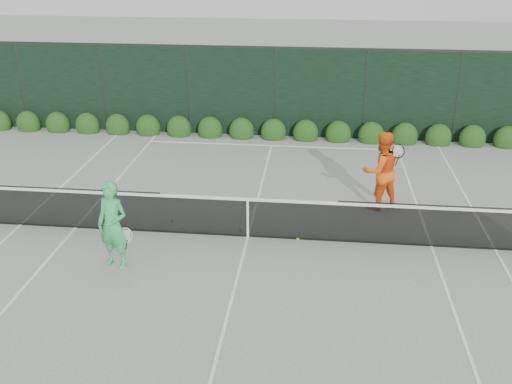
# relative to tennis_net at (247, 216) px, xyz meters

# --- Properties ---
(ground) EXTENTS (80.00, 80.00, 0.00)m
(ground) POSITION_rel_tennis_net_xyz_m (0.02, 0.00, -0.53)
(ground) COLOR gray
(ground) RESTS_ON ground
(tennis_net) EXTENTS (12.90, 0.10, 1.07)m
(tennis_net) POSITION_rel_tennis_net_xyz_m (0.00, 0.00, 0.00)
(tennis_net) COLOR black
(tennis_net) RESTS_ON ground
(player_woman) EXTENTS (0.79, 0.63, 1.88)m
(player_woman) POSITION_rel_tennis_net_xyz_m (-2.55, -1.54, 0.41)
(player_woman) COLOR #38C060
(player_woman) RESTS_ON ground
(player_man) EXTENTS (1.21, 1.10, 2.01)m
(player_man) POSITION_rel_tennis_net_xyz_m (3.11, 1.92, 0.48)
(player_man) COLOR #FF6115
(player_man) RESTS_ON ground
(court_lines) EXTENTS (11.03, 23.83, 0.01)m
(court_lines) POSITION_rel_tennis_net_xyz_m (0.02, 0.00, -0.53)
(court_lines) COLOR white
(court_lines) RESTS_ON ground
(windscreen_fence) EXTENTS (32.00, 21.07, 3.06)m
(windscreen_fence) POSITION_rel_tennis_net_xyz_m (0.02, -2.71, 0.98)
(windscreen_fence) COLOR black
(windscreen_fence) RESTS_ON ground
(hedge_row) EXTENTS (31.66, 0.65, 0.94)m
(hedge_row) POSITION_rel_tennis_net_xyz_m (0.02, 7.15, -0.30)
(hedge_row) COLOR #153A0F
(hedge_row) RESTS_ON ground
(tennis_balls) EXTENTS (3.14, 0.70, 0.07)m
(tennis_balls) POSITION_rel_tennis_net_xyz_m (-0.31, 0.26, -0.50)
(tennis_balls) COLOR #B9D52F
(tennis_balls) RESTS_ON ground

